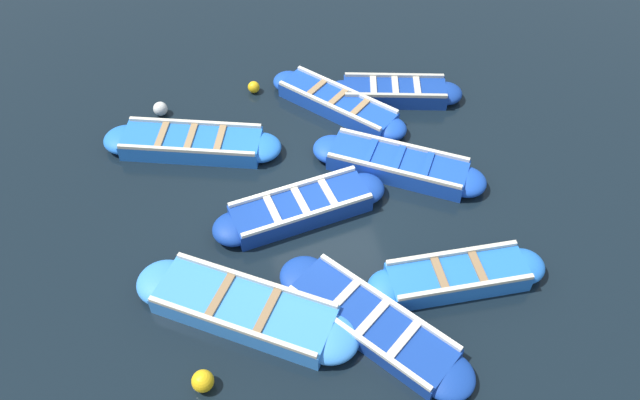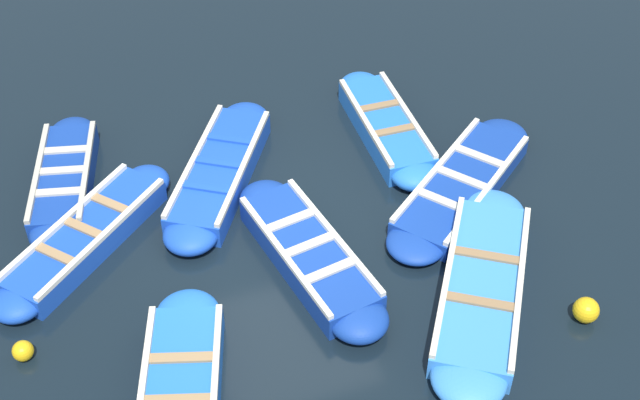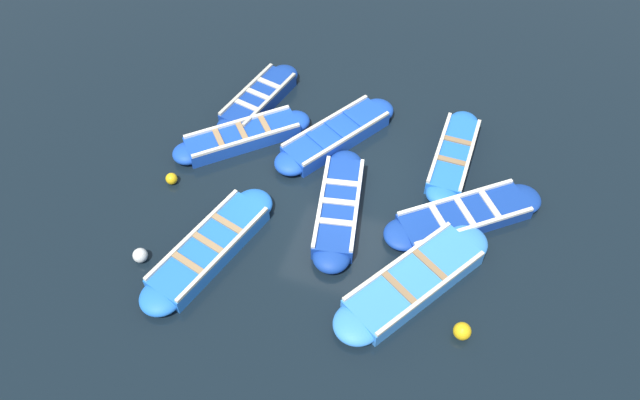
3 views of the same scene
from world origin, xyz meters
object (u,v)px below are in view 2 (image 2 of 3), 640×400
at_px(boat_outer_left, 65,180).
at_px(buoy_yellow_far, 586,310).
at_px(boat_tucked, 309,255).
at_px(boat_alongside, 386,127).
at_px(boat_broadside, 482,288).
at_px(boat_centre, 461,186).
at_px(buoy_white_drifting, 23,351).
at_px(boat_inner_gap, 86,237).
at_px(boat_far_corner, 220,172).

distance_m(boat_outer_left, buoy_yellow_far, 7.86).
xyz_separation_m(boat_tucked, buoy_yellow_far, (-2.13, -3.13, -0.02)).
bearing_deg(boat_alongside, boat_broadside, 178.18).
xyz_separation_m(boat_outer_left, boat_tucked, (-2.76, -3.02, 0.01)).
xyz_separation_m(boat_broadside, buoy_yellow_far, (-0.79, -1.12, -0.01)).
bearing_deg(boat_tucked, boat_outer_left, 47.56).
bearing_deg(boat_centre, boat_alongside, 18.24).
distance_m(boat_outer_left, buoy_white_drifting, 3.25).
relative_size(boat_outer_left, buoy_white_drifting, 11.64).
bearing_deg(boat_inner_gap, boat_tucked, -115.72).
height_order(boat_outer_left, boat_far_corner, boat_far_corner).
relative_size(boat_outer_left, boat_broadside, 0.82).
distance_m(boat_centre, buoy_yellow_far, 2.83).
relative_size(boat_centre, boat_inner_gap, 1.14).
distance_m(boat_alongside, boat_broadside, 3.69).
height_order(boat_alongside, boat_inner_gap, boat_alongside).
xyz_separation_m(boat_tucked, boat_broadside, (-1.34, -2.00, -0.01)).
height_order(boat_outer_left, buoy_white_drifting, boat_outer_left).
height_order(boat_tucked, boat_inner_gap, boat_tucked).
xyz_separation_m(boat_inner_gap, buoy_white_drifting, (-1.74, 1.05, -0.04)).
xyz_separation_m(boat_broadside, buoy_white_drifting, (0.99, 5.95, -0.05)).
height_order(boat_alongside, buoy_yellow_far, boat_alongside).
xyz_separation_m(boat_far_corner, buoy_yellow_far, (-4.27, -3.86, -0.01)).
height_order(boat_centre, buoy_white_drifting, boat_centre).
relative_size(boat_far_corner, buoy_yellow_far, 9.97).
bearing_deg(buoy_yellow_far, boat_tucked, 55.75).
xyz_separation_m(boat_far_corner, boat_tucked, (-2.14, -0.73, 0.01)).
relative_size(boat_far_corner, boat_tucked, 0.98).
xyz_separation_m(boat_inner_gap, buoy_yellow_far, (-3.52, -6.02, -0.00)).
bearing_deg(boat_inner_gap, buoy_yellow_far, -120.34).
bearing_deg(boat_alongside, boat_tucked, 137.96).
relative_size(boat_outer_left, boat_alongside, 0.99).
relative_size(boat_outer_left, boat_centre, 0.90).
distance_m(boat_tucked, boat_broadside, 2.41).
distance_m(boat_broadside, buoy_yellow_far, 1.37).
relative_size(boat_outer_left, boat_tucked, 0.90).
distance_m(boat_far_corner, boat_centre, 3.72).
relative_size(boat_alongside, boat_broadside, 0.83).
xyz_separation_m(boat_far_corner, boat_broadside, (-3.48, -2.74, -0.00)).
xyz_separation_m(boat_far_corner, buoy_white_drifting, (-2.49, 3.21, -0.05)).
bearing_deg(boat_alongside, boat_centre, -161.76).
relative_size(boat_inner_gap, buoy_white_drifting, 11.32).
bearing_deg(buoy_white_drifting, boat_centre, -81.27).
xyz_separation_m(boat_outer_left, buoy_white_drifting, (-3.11, 0.92, -0.04)).
bearing_deg(boat_tucked, boat_far_corner, 18.94).
bearing_deg(boat_broadside, boat_far_corner, 38.17).
relative_size(boat_tucked, boat_broadside, 0.92).
xyz_separation_m(boat_centre, buoy_yellow_far, (-2.80, -0.45, 0.03)).
xyz_separation_m(boat_alongside, boat_far_corner, (-0.21, 2.85, 0.00)).
height_order(boat_far_corner, buoy_white_drifting, boat_far_corner).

